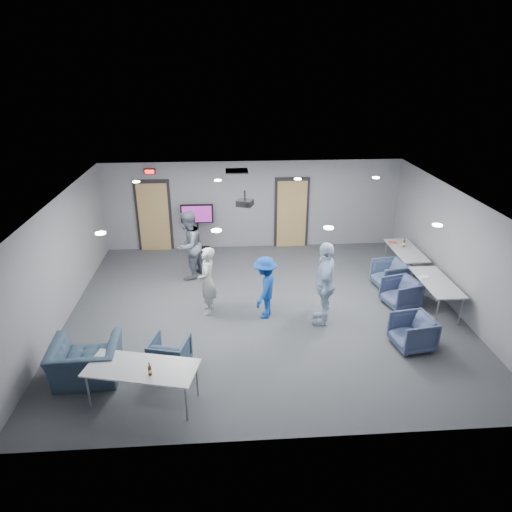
{
  "coord_description": "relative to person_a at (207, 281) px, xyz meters",
  "views": [
    {
      "loc": [
        -0.83,
        -9.36,
        5.46
      ],
      "look_at": [
        -0.15,
        0.44,
        1.2
      ],
      "focal_mm": 32.0,
      "sensor_mm": 36.0,
      "label": 1
    }
  ],
  "objects": [
    {
      "name": "chair_front_a",
      "position": [
        -0.67,
        -2.03,
        -0.49
      ],
      "size": [
        0.83,
        0.85,
        0.64
      ],
      "primitive_type": "imported",
      "rotation": [
        0.0,
        0.0,
        2.89
      ],
      "color": "#37485F",
      "rests_on": "floor"
    },
    {
      "name": "ceiling",
      "position": [
        1.29,
        0.01,
        1.89
      ],
      "size": [
        9.0,
        9.0,
        0.0
      ],
      "primitive_type": "plane",
      "rotation": [
        3.14,
        0.0,
        0.0
      ],
      "color": "white",
      "rests_on": "wall_back"
    },
    {
      "name": "wrapper",
      "position": [
        5.07,
        -0.04,
        -0.06
      ],
      "size": [
        0.2,
        0.14,
        0.04
      ],
      "primitive_type": "cube",
      "rotation": [
        0.0,
        0.0,
        -0.02
      ],
      "color": "white",
      "rests_on": "table_right_b"
    },
    {
      "name": "chair_right_b",
      "position": [
        4.56,
        -0.01,
        -0.47
      ],
      "size": [
        0.91,
        0.9,
        0.68
      ],
      "primitive_type": "imported",
      "rotation": [
        0.0,
        0.0,
        -1.3
      ],
      "color": "#3A4465",
      "rests_on": "floor"
    },
    {
      "name": "wall_back",
      "position": [
        1.29,
        4.01,
        0.54
      ],
      "size": [
        9.0,
        0.02,
        2.7
      ],
      "primitive_type": "cube",
      "color": "slate",
      "rests_on": "floor"
    },
    {
      "name": "projector",
      "position": [
        0.91,
        0.79,
        1.59
      ],
      "size": [
        0.44,
        0.41,
        0.36
      ],
      "rotation": [
        0.0,
        0.0,
        -0.37
      ],
      "color": "black",
      "rests_on": "ceiling"
    },
    {
      "name": "table_right_a",
      "position": [
        5.29,
        1.68,
        -0.13
      ],
      "size": [
        0.69,
        1.66,
        0.73
      ],
      "rotation": [
        0.0,
        0.0,
        1.57
      ],
      "color": "#ACAFB1",
      "rests_on": "floor"
    },
    {
      "name": "chair_right_c",
      "position": [
        4.19,
        -1.7,
        -0.46
      ],
      "size": [
        0.87,
        0.85,
        0.7
      ],
      "primitive_type": "imported",
      "rotation": [
        0.0,
        0.0,
        -1.43
      ],
      "color": "#3C4868",
      "rests_on": "floor"
    },
    {
      "name": "exit_sign",
      "position": [
        -1.71,
        3.95,
        1.64
      ],
      "size": [
        0.32,
        0.08,
        0.16
      ],
      "color": "black",
      "rests_on": "wall_back"
    },
    {
      "name": "wall_left",
      "position": [
        -3.21,
        0.01,
        0.54
      ],
      "size": [
        0.02,
        8.0,
        2.7
      ],
      "primitive_type": "cube",
      "color": "slate",
      "rests_on": "floor"
    },
    {
      "name": "person_a",
      "position": [
        0.0,
        0.0,
        0.0
      ],
      "size": [
        0.43,
        0.62,
        1.62
      ],
      "primitive_type": "imported",
      "rotation": [
        0.0,
        0.0,
        -1.64
      ],
      "color": "#9A9D9A",
      "rests_on": "floor"
    },
    {
      "name": "wall_front",
      "position": [
        1.29,
        -3.99,
        0.54
      ],
      "size": [
        9.0,
        0.02,
        2.7
      ],
      "primitive_type": "cube",
      "color": "slate",
      "rests_on": "floor"
    },
    {
      "name": "bottle_right",
      "position": [
        5.3,
        1.88,
        0.02
      ],
      "size": [
        0.07,
        0.07,
        0.26
      ],
      "color": "#56270E",
      "rests_on": "table_right_a"
    },
    {
      "name": "hvac_diffuser",
      "position": [
        0.79,
        2.81,
        1.87
      ],
      "size": [
        0.6,
        0.6,
        0.03
      ],
      "primitive_type": "cube",
      "color": "black",
      "rests_on": "ceiling"
    },
    {
      "name": "door_right",
      "position": [
        2.49,
        3.97,
        0.26
      ],
      "size": [
        1.06,
        0.17,
        2.24
      ],
      "color": "black",
      "rests_on": "wall_back"
    },
    {
      "name": "person_b",
      "position": [
        -0.55,
        1.91,
        0.12
      ],
      "size": [
        1.02,
        1.12,
        1.86
      ],
      "primitive_type": "imported",
      "rotation": [
        0.0,
        0.0,
        -2.0
      ],
      "color": "slate",
      "rests_on": "floor"
    },
    {
      "name": "chair_front_b",
      "position": [
        -2.15,
        -2.3,
        -0.42
      ],
      "size": [
        1.23,
        1.09,
        0.77
      ],
      "primitive_type": "imported",
      "rotation": [
        0.0,
        0.0,
        3.18
      ],
      "color": "#334558",
      "rests_on": "floor"
    },
    {
      "name": "chair_right_a",
      "position": [
        4.64,
        0.97,
        -0.46
      ],
      "size": [
        0.89,
        0.87,
        0.71
      ],
      "primitive_type": "imported",
      "rotation": [
        0.0,
        0.0,
        -1.4
      ],
      "color": "#3E506C",
      "rests_on": "floor"
    },
    {
      "name": "person_c",
      "position": [
        2.58,
        -0.59,
        0.15
      ],
      "size": [
        0.75,
        1.21,
        1.92
      ],
      "primitive_type": "imported",
      "rotation": [
        0.0,
        0.0,
        -1.84
      ],
      "color": "#AEC3E0",
      "rests_on": "floor"
    },
    {
      "name": "snack_box",
      "position": [
        5.07,
        2.14,
        -0.06
      ],
      "size": [
        0.23,
        0.17,
        0.05
      ],
      "primitive_type": "cube",
      "rotation": [
        0.0,
        0.0,
        -0.21
      ],
      "color": "#D04C34",
      "rests_on": "table_right_a"
    },
    {
      "name": "bottle_front",
      "position": [
        -0.84,
        -3.2,
        0.01
      ],
      "size": [
        0.06,
        0.06,
        0.24
      ],
      "color": "#56270E",
      "rests_on": "table_front_left"
    },
    {
      "name": "person_d",
      "position": [
        1.3,
        -0.27,
        -0.07
      ],
      "size": [
        0.85,
        1.08,
        1.47
      ],
      "primitive_type": "imported",
      "rotation": [
        0.0,
        0.0,
        -1.93
      ],
      "color": "#174097",
      "rests_on": "floor"
    },
    {
      "name": "downlights",
      "position": [
        1.29,
        0.01,
        1.87
      ],
      "size": [
        6.18,
        3.78,
        0.02
      ],
      "color": "white",
      "rests_on": "ceiling"
    },
    {
      "name": "tv_stand",
      "position": [
        -0.4,
        3.76,
        0.03
      ],
      "size": [
        0.97,
        0.46,
        1.48
      ],
      "color": "black",
      "rests_on": "floor"
    },
    {
      "name": "table_right_b",
      "position": [
        5.29,
        -0.22,
        -0.13
      ],
      "size": [
        0.69,
        1.67,
        0.73
      ],
      "rotation": [
        0.0,
        0.0,
        1.57
      ],
      "color": "#ACAFB1",
      "rests_on": "floor"
    },
    {
      "name": "table_front_left",
      "position": [
        -1.01,
        -2.99,
        -0.12
      ],
      "size": [
        1.99,
        1.18,
        0.73
      ],
      "rotation": [
        0.0,
        0.0,
        -0.23
      ],
      "color": "#ACAFB1",
      "rests_on": "floor"
    },
    {
      "name": "wall_right",
      "position": [
        5.79,
        0.01,
        0.54
      ],
      "size": [
        0.02,
        8.0,
        2.7
      ],
      "primitive_type": "cube",
      "color": "slate",
      "rests_on": "floor"
    },
    {
      "name": "floor",
      "position": [
        1.29,
        0.01,
        -0.81
      ],
      "size": [
        9.0,
        9.0,
        0.0
      ],
      "primitive_type": "plane",
      "color": "#313438",
      "rests_on": "ground"
    },
    {
      "name": "door_left",
      "position": [
        -1.71,
        3.97,
        0.26
      ],
      "size": [
        1.06,
        0.17,
        2.24
      ],
      "color": "black",
      "rests_on": "wall_back"
    }
  ]
}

